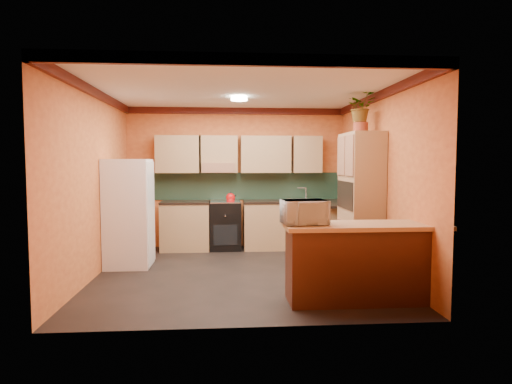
# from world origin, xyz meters

# --- Properties ---
(room_shell) EXTENTS (4.24, 4.24, 2.72)m
(room_shell) POSITION_xyz_m (0.02, 0.28, 2.09)
(room_shell) COLOR black
(room_shell) RESTS_ON ground
(base_cabinets_back) EXTENTS (3.65, 0.60, 0.88)m
(base_cabinets_back) POSITION_xyz_m (0.40, 1.80, 0.44)
(base_cabinets_back) COLOR tan
(base_cabinets_back) RESTS_ON ground
(countertop_back) EXTENTS (3.65, 0.62, 0.04)m
(countertop_back) POSITION_xyz_m (0.40, 1.80, 0.90)
(countertop_back) COLOR black
(countertop_back) RESTS_ON base_cabinets_back
(stove) EXTENTS (0.58, 0.58, 0.91)m
(stove) POSITION_xyz_m (-0.23, 1.80, 0.46)
(stove) COLOR black
(stove) RESTS_ON ground
(kettle) EXTENTS (0.21, 0.21, 0.18)m
(kettle) POSITION_xyz_m (-0.13, 1.75, 1.00)
(kettle) COLOR #BB0C0C
(kettle) RESTS_ON stove
(sink) EXTENTS (0.48, 0.40, 0.03)m
(sink) POSITION_xyz_m (1.17, 1.80, 0.94)
(sink) COLOR silver
(sink) RESTS_ON countertop_back
(base_cabinets_right) EXTENTS (0.60, 0.80, 0.88)m
(base_cabinets_right) POSITION_xyz_m (1.80, 1.10, 0.44)
(base_cabinets_right) COLOR tan
(base_cabinets_right) RESTS_ON ground
(countertop_right) EXTENTS (0.62, 0.80, 0.04)m
(countertop_right) POSITION_xyz_m (1.80, 1.10, 0.90)
(countertop_right) COLOR black
(countertop_right) RESTS_ON base_cabinets_right
(fridge) EXTENTS (0.68, 0.66, 1.70)m
(fridge) POSITION_xyz_m (-1.75, 0.56, 0.85)
(fridge) COLOR white
(fridge) RESTS_ON ground
(pantry) EXTENTS (0.48, 0.90, 2.10)m
(pantry) POSITION_xyz_m (1.85, 0.15, 1.05)
(pantry) COLOR tan
(pantry) RESTS_ON ground
(fern_pot) EXTENTS (0.22, 0.22, 0.16)m
(fern_pot) POSITION_xyz_m (1.85, 0.20, 2.18)
(fern_pot) COLOR #993B25
(fern_pot) RESTS_ON pantry
(fern) EXTENTS (0.43, 0.38, 0.47)m
(fern) POSITION_xyz_m (1.85, 0.20, 2.49)
(fern) COLOR tan
(fern) RESTS_ON fern_pot
(breakfast_bar) EXTENTS (1.80, 0.55, 0.88)m
(breakfast_bar) POSITION_xyz_m (1.41, -1.38, 0.44)
(breakfast_bar) COLOR #491F11
(breakfast_bar) RESTS_ON ground
(bar_top) EXTENTS (1.90, 0.65, 0.05)m
(bar_top) POSITION_xyz_m (1.41, -1.38, 0.91)
(bar_top) COLOR tan
(bar_top) RESTS_ON breakfast_bar
(microwave) EXTENTS (0.55, 0.40, 0.28)m
(microwave) POSITION_xyz_m (0.69, -1.38, 1.07)
(microwave) COLOR white
(microwave) RESTS_ON bar_top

